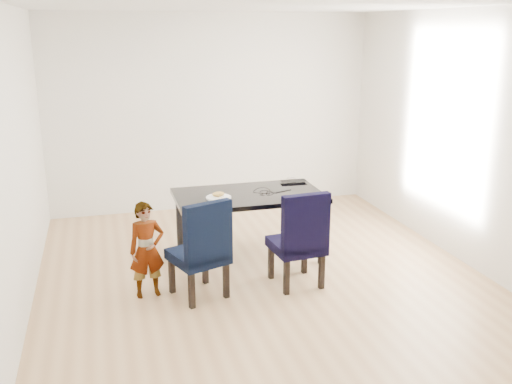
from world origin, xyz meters
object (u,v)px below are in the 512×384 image
object	(u,v)px
child	(147,250)
chair_left	(198,247)
chair_right	(296,237)
plate	(219,198)
dining_table	(249,226)
laptop	(293,180)

from	to	relation	value
child	chair_left	bearing A→B (deg)	-23.53
chair_left	chair_right	bearing A→B (deg)	-19.70
chair_left	plate	xyz separation A→B (m)	(0.35, 0.69, 0.27)
dining_table	chair_left	xyz separation A→B (m)	(-0.71, -0.78, 0.12)
chair_left	laptop	world-z (taller)	chair_left
child	chair_right	bearing A→B (deg)	-13.11
dining_table	plate	size ratio (longest dim) A/B	5.92
plate	chair_right	bearing A→B (deg)	-47.34
chair_left	plate	world-z (taller)	chair_left
chair_right	laptop	distance (m)	1.21
dining_table	child	world-z (taller)	child
chair_right	plate	xyz separation A→B (m)	(-0.64, 0.69, 0.26)
dining_table	plate	world-z (taller)	plate
chair_left	plate	distance (m)	0.82
plate	laptop	xyz separation A→B (m)	(0.98, 0.44, 0.00)
chair_left	child	xyz separation A→B (m)	(-0.47, 0.13, -0.02)
dining_table	child	size ratio (longest dim) A/B	1.71
chair_left	plate	size ratio (longest dim) A/B	3.64
laptop	dining_table	bearing A→B (deg)	32.13
chair_left	child	distance (m)	0.48
child	plate	xyz separation A→B (m)	(0.82, 0.56, 0.29)
child	laptop	distance (m)	2.08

